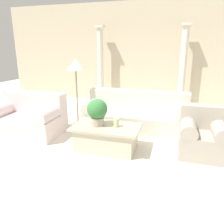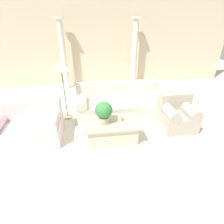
% 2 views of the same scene
% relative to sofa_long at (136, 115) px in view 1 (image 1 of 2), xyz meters
% --- Properties ---
extents(ground_plane, '(16.00, 16.00, 0.00)m').
position_rel_sofa_long_xyz_m(ground_plane, '(-0.20, -0.75, -0.34)').
color(ground_plane, silver).
extents(wall_back, '(10.00, 0.06, 3.20)m').
position_rel_sofa_long_xyz_m(wall_back, '(-0.20, 2.66, 1.26)').
color(wall_back, beige).
rests_on(wall_back, ground_plane).
extents(sofa_long, '(2.27, 0.89, 0.85)m').
position_rel_sofa_long_xyz_m(sofa_long, '(0.00, 0.00, 0.00)').
color(sofa_long, beige).
rests_on(sofa_long, ground_plane).
extents(loveseat, '(1.43, 0.89, 0.85)m').
position_rel_sofa_long_xyz_m(loveseat, '(-2.17, -0.85, 0.01)').
color(loveseat, silver).
rests_on(loveseat, ground_plane).
extents(coffee_table, '(1.20, 0.72, 0.44)m').
position_rel_sofa_long_xyz_m(coffee_table, '(-0.34, -1.15, -0.12)').
color(coffee_table, beige).
rests_on(coffee_table, ground_plane).
extents(potted_plant, '(0.37, 0.37, 0.49)m').
position_rel_sofa_long_xyz_m(potted_plant, '(-0.50, -1.15, 0.37)').
color(potted_plant, '#B2A893').
rests_on(potted_plant, coffee_table).
extents(pillar_candle, '(0.09, 0.09, 0.16)m').
position_rel_sofa_long_xyz_m(pillar_candle, '(-0.15, -1.14, 0.18)').
color(pillar_candle, beige).
rests_on(pillar_candle, coffee_table).
extents(floor_lamp, '(0.40, 0.40, 1.55)m').
position_rel_sofa_long_xyz_m(floor_lamp, '(-1.42, -0.04, 0.99)').
color(floor_lamp, gray).
rests_on(floor_lamp, ground_plane).
extents(column_left, '(0.28, 0.28, 2.46)m').
position_rel_sofa_long_xyz_m(column_left, '(-1.64, 2.29, 0.92)').
color(column_left, silver).
rests_on(column_left, ground_plane).
extents(column_right, '(0.28, 0.28, 2.46)m').
position_rel_sofa_long_xyz_m(column_right, '(0.97, 2.29, 0.92)').
color(column_right, silver).
rests_on(column_right, ground_plane).
extents(armchair, '(0.78, 0.80, 0.82)m').
position_rel_sofa_long_xyz_m(armchair, '(1.32, -0.83, 0.01)').
color(armchair, '#ADA393').
rests_on(armchair, ground_plane).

